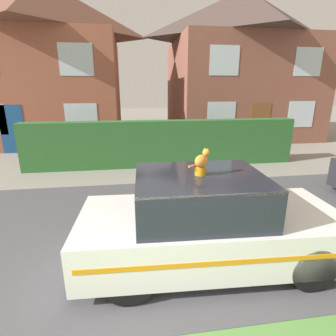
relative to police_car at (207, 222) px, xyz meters
The scene contains 6 objects.
road_strip 1.95m from the police_car, 133.99° to the left, with size 28.00×5.17×0.01m, color #4C4C51.
garden_hedge 5.75m from the police_car, 89.48° to the left, with size 9.81×0.54×1.66m, color #2D662D.
police_car is the anchor object (origin of this frame).
cat 1.05m from the police_car, 164.44° to the right, with size 0.32×0.23×0.27m.
house_left 13.28m from the police_car, 113.68° to the left, with size 7.29×6.47×7.87m.
house_right 13.49m from the police_car, 65.67° to the left, with size 8.02×6.56×7.95m.
Camera 1 is at (0.10, -0.91, 2.73)m, focal length 28.00 mm.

